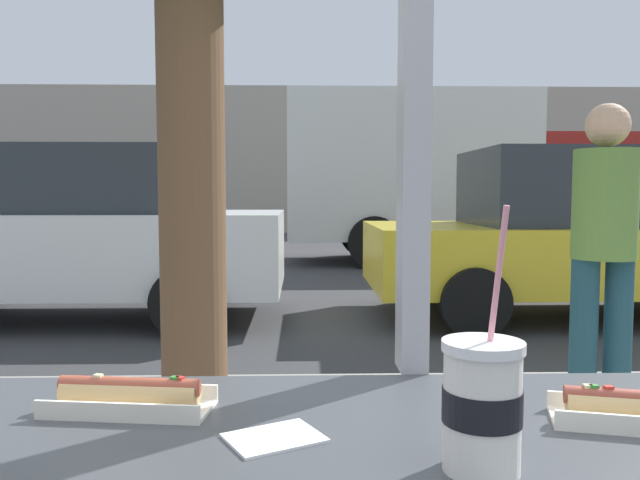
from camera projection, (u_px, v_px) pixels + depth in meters
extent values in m
plane|color=#38383A|center=(316.00, 284.00, 9.15)|extent=(60.00, 60.00, 0.00)
cube|color=#2A2C30|center=(416.00, 382.00, 1.13)|extent=(1.95, 0.02, 0.02)
cube|color=#A89E8E|center=(308.00, 161.00, 20.87)|extent=(28.00, 1.20, 4.65)
cylinder|color=silver|center=(482.00, 411.00, 0.74)|extent=(0.09, 0.09, 0.14)
cylinder|color=black|center=(482.00, 405.00, 0.74)|extent=(0.09, 0.09, 0.04)
cylinder|color=black|center=(483.00, 355.00, 0.74)|extent=(0.08, 0.08, 0.01)
cylinder|color=white|center=(483.00, 346.00, 0.74)|extent=(0.10, 0.10, 0.01)
cylinder|color=pink|center=(496.00, 292.00, 0.73)|extent=(0.02, 0.03, 0.20)
cube|color=silver|center=(130.00, 409.00, 0.95)|extent=(0.25, 0.13, 0.01)
cube|color=silver|center=(116.00, 413.00, 0.91)|extent=(0.24, 0.04, 0.03)
cube|color=silver|center=(142.00, 391.00, 1.00)|extent=(0.24, 0.04, 0.03)
cylinder|color=tan|center=(129.00, 394.00, 0.95)|extent=(0.21, 0.07, 0.04)
cylinder|color=#9E4733|center=(129.00, 386.00, 0.95)|extent=(0.21, 0.05, 0.03)
cube|color=beige|center=(98.00, 377.00, 0.95)|extent=(0.01, 0.01, 0.01)
cube|color=red|center=(180.00, 379.00, 0.94)|extent=(0.02, 0.01, 0.01)
cube|color=#337A2D|center=(175.00, 379.00, 0.94)|extent=(0.01, 0.01, 0.01)
cube|color=red|center=(609.00, 389.00, 0.90)|extent=(0.01, 0.01, 0.01)
cube|color=beige|center=(588.00, 387.00, 0.90)|extent=(0.01, 0.01, 0.01)
cube|color=#337A2D|center=(594.00, 388.00, 0.90)|extent=(0.01, 0.01, 0.01)
cube|color=white|center=(274.00, 438.00, 0.84)|extent=(0.15, 0.14, 0.00)
cube|color=silver|center=(67.00, 251.00, 6.53)|extent=(4.40, 1.76, 0.79)
cube|color=#282D33|center=(70.00, 180.00, 6.48)|extent=(2.29, 1.55, 0.65)
cylinder|color=black|center=(213.00, 277.00, 7.48)|extent=(0.64, 0.18, 0.64)
cylinder|color=black|center=(185.00, 303.00, 5.72)|extent=(0.64, 0.18, 0.64)
cube|color=gold|center=(580.00, 256.00, 6.69)|extent=(4.39, 1.88, 0.65)
cube|color=#282D33|center=(585.00, 187.00, 6.63)|extent=(2.28, 1.66, 0.78)
cylinder|color=black|center=(432.00, 275.00, 7.61)|extent=(0.64, 0.18, 0.64)
cylinder|color=black|center=(475.00, 303.00, 5.73)|extent=(0.64, 0.18, 0.64)
cube|color=silver|center=(406.00, 167.00, 11.94)|extent=(4.41, 2.20, 2.64)
cube|color=maroon|center=(565.00, 187.00, 12.05)|extent=(1.90, 2.10, 1.90)
cylinder|color=black|center=(542.00, 234.00, 13.17)|extent=(0.90, 0.24, 0.90)
cylinder|color=black|center=(588.00, 242.00, 11.07)|extent=(0.90, 0.24, 0.90)
cylinder|color=black|center=(362.00, 234.00, 13.11)|extent=(0.90, 0.24, 0.90)
cylinder|color=black|center=(374.00, 242.00, 10.92)|extent=(0.90, 0.24, 0.90)
cylinder|color=#1D414D|center=(583.00, 339.00, 3.31)|extent=(0.14, 0.14, 0.84)
cylinder|color=#1D414D|center=(618.00, 339.00, 3.31)|extent=(0.14, 0.14, 0.84)
cylinder|color=#5A7E38|center=(605.00, 204.00, 3.26)|extent=(0.32, 0.32, 0.56)
sphere|color=tan|center=(608.00, 125.00, 3.23)|extent=(0.22, 0.22, 0.22)
cylinder|color=brown|center=(192.00, 191.00, 2.99)|extent=(0.31, 0.31, 2.37)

